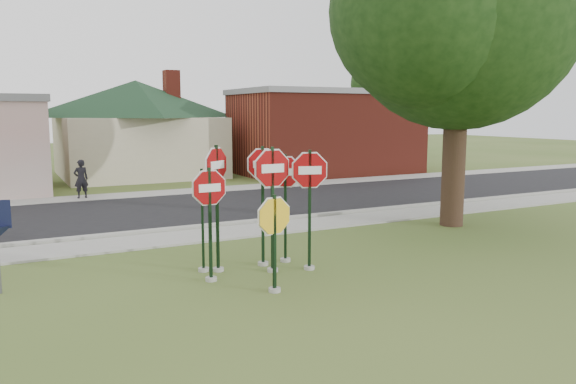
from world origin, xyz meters
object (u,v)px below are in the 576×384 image
stop_sign_center (272,189)px  oak_tree (460,7)px  pedestrian (81,179)px  stop_sign_yellow (274,233)px  stop_sign_left (210,209)px

stop_sign_center → oak_tree: oak_tree is taller
oak_tree → pedestrian: (-9.49, 10.73, -5.70)m
stop_sign_yellow → stop_sign_center: bearing=65.7°
stop_sign_yellow → pedestrian: (-1.75, 14.09, -0.34)m
stop_sign_yellow → pedestrian: size_ratio=1.30×
stop_sign_center → pedestrian: size_ratio=1.85×
stop_sign_center → stop_sign_yellow: size_ratio=1.42×
stop_sign_center → stop_sign_left: (-1.44, -0.03, -0.32)m
pedestrian → stop_sign_center: bearing=92.1°
pedestrian → stop_sign_yellow: bearing=88.8°
stop_sign_center → stop_sign_yellow: (-0.58, -1.28, -0.65)m
stop_sign_center → oak_tree: size_ratio=0.26×
stop_sign_center → stop_sign_left: 1.47m
stop_sign_center → oak_tree: (7.17, 2.08, 4.71)m
stop_sign_center → pedestrian: bearing=100.3°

